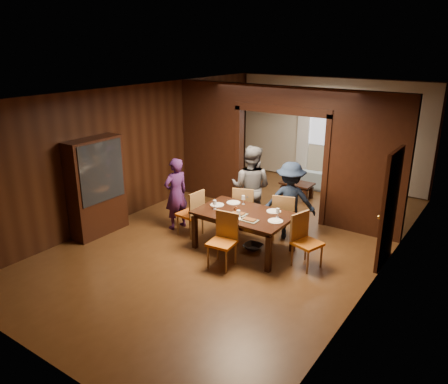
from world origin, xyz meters
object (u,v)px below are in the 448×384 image
Objects in this scene: dining_table at (244,231)px; chair_left at (190,212)px; chair_near at (222,241)px; person_purple at (176,194)px; person_grey at (251,188)px; coffee_table at (297,190)px; chair_far_l at (245,208)px; hutch at (97,187)px; sofa at (319,179)px; chair_far_r at (284,216)px; person_navy at (290,201)px; chair_right at (308,242)px.

chair_left is (-1.27, -0.04, 0.10)m from dining_table.
person_purple is at bearing 147.70° from chair_near.
person_grey is 1.85× the size of chair_near.
dining_table is 1.83× the size of chair_left.
coffee_table is 0.82× the size of chair_far_l.
dining_table is at bearing 19.75° from hutch.
chair_left and chair_near have the same top height.
person_grey reaches higher than chair_far_l.
chair_far_r reaches higher than sofa.
hutch is at bearing 26.92° from person_grey.
person_navy is at bearing -68.09° from coffee_table.
person_navy is 1.17m from dining_table.
chair_far_r is (0.84, -0.07, -0.41)m from person_grey.
chair_near is (-0.42, -1.77, -0.31)m from person_navy.
person_purple is 0.97× the size of person_navy.
hutch is at bearing 7.16° from person_navy.
dining_table is at bearing 86.30° from chair_near.
chair_far_r is (0.89, 0.07, 0.00)m from chair_far_l.
chair_left reaches higher than sofa.
coffee_table is (-0.45, 3.25, -0.18)m from dining_table.
chair_left is 1.95m from hutch.
person_grey is 3.42m from sofa.
person_grey is 0.90m from person_navy.
person_purple is at bearing 44.05° from hutch.
person_grey is 3.15m from hutch.
coffee_table is at bearing -102.12° from person_grey.
dining_table is 0.89× the size of hutch.
coffee_table is at bearing 169.70° from chair_left.
person_purple reaches higher than chair_far_r.
person_navy reaches higher than chair_far_r.
person_navy reaches higher than chair_near.
hutch is (-2.42, -4.28, 0.80)m from coffee_table.
sofa is (1.43, 4.24, -0.51)m from person_purple.
hutch is (-2.91, -0.26, 0.52)m from chair_near.
sofa is at bearing 93.88° from dining_table.
person_grey is 0.44m from chair_far_l.
coffee_table is 0.82× the size of chair_right.
chair_left is 1.50m from chair_near.
hutch is (-4.15, -1.09, 0.52)m from chair_right.
hutch is (-3.33, -2.02, 0.21)m from person_navy.
chair_right is (1.73, -3.19, 0.28)m from coffee_table.
chair_far_r is at bearing 37.17° from person_navy.
hutch is at bearing -30.80° from person_purple.
coffee_table is (-0.91, 2.26, -0.59)m from person_navy.
chair_left is (-0.98, -4.36, 0.23)m from sofa.
hutch is (-2.43, -2.00, 0.10)m from person_grey.
chair_left is at bearing 27.88° from chair_far_l.
person_grey is at bearing -22.35° from person_navy.
person_navy is 1.01m from chair_far_l.
chair_right is (1.72, -0.90, -0.41)m from person_grey.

